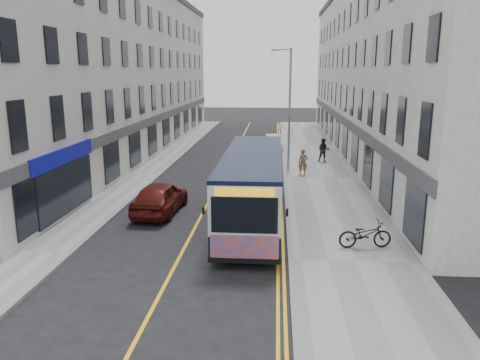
% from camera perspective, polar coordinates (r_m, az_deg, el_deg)
% --- Properties ---
extents(ground, '(140.00, 140.00, 0.00)m').
position_cam_1_polar(ground, '(18.27, -6.68, -8.01)').
color(ground, black).
rests_on(ground, ground).
extents(pavement_east, '(4.50, 64.00, 0.12)m').
position_cam_1_polar(pavement_east, '(29.57, 9.85, 0.25)').
color(pavement_east, gray).
rests_on(pavement_east, ground).
extents(pavement_west, '(2.00, 64.00, 0.12)m').
position_cam_1_polar(pavement_west, '(30.61, -11.61, 0.61)').
color(pavement_west, gray).
rests_on(pavement_west, ground).
extents(kerb_east, '(0.18, 64.00, 0.13)m').
position_cam_1_polar(kerb_east, '(29.43, 5.49, 0.33)').
color(kerb_east, slate).
rests_on(kerb_east, ground).
extents(kerb_west, '(0.18, 64.00, 0.13)m').
position_cam_1_polar(kerb_west, '(30.35, -9.79, 0.59)').
color(kerb_west, slate).
rests_on(kerb_west, ground).
extents(road_centre_line, '(0.12, 64.00, 0.01)m').
position_cam_1_polar(road_centre_line, '(29.64, -2.27, 0.35)').
color(road_centre_line, '#EDA915').
rests_on(road_centre_line, ground).
extents(road_dbl_yellow_inner, '(0.10, 64.00, 0.01)m').
position_cam_1_polar(road_dbl_yellow_inner, '(29.44, 4.61, 0.23)').
color(road_dbl_yellow_inner, '#EDA915').
rests_on(road_dbl_yellow_inner, ground).
extents(road_dbl_yellow_outer, '(0.10, 64.00, 0.01)m').
position_cam_1_polar(road_dbl_yellow_outer, '(29.44, 5.00, 0.22)').
color(road_dbl_yellow_outer, '#EDA915').
rests_on(road_dbl_yellow_outer, ground).
extents(terrace_east, '(6.00, 46.00, 13.00)m').
position_cam_1_polar(terrace_east, '(38.56, 16.98, 12.50)').
color(terrace_east, white).
rests_on(terrace_east, ground).
extents(terrace_west, '(6.00, 46.00, 13.00)m').
position_cam_1_polar(terrace_west, '(39.69, -14.12, 12.68)').
color(terrace_west, beige).
rests_on(terrace_west, ground).
extents(streetlamp, '(1.32, 0.18, 8.00)m').
position_cam_1_polar(streetlamp, '(30.79, 5.93, 9.02)').
color(streetlamp, gray).
rests_on(streetlamp, ground).
extents(city_bus, '(2.51, 10.73, 3.12)m').
position_cam_1_polar(city_bus, '(20.48, 1.57, -0.59)').
color(city_bus, black).
rests_on(city_bus, ground).
extents(bicycle, '(2.05, 0.96, 1.04)m').
position_cam_1_polar(bicycle, '(18.11, 15.00, -6.42)').
color(bicycle, black).
rests_on(bicycle, pavement_east).
extents(pedestrian_near, '(0.62, 0.43, 1.64)m').
position_cam_1_polar(pedestrian_near, '(29.84, 7.69, 2.17)').
color(pedestrian_near, brown).
rests_on(pedestrian_near, pavement_east).
extents(pedestrian_far, '(0.90, 0.73, 1.73)m').
position_cam_1_polar(pedestrian_far, '(34.35, 10.16, 3.60)').
color(pedestrian_far, black).
rests_on(pedestrian_far, pavement_east).
extents(car_white, '(1.62, 3.86, 1.24)m').
position_cam_1_polar(car_white, '(40.35, 4.12, 4.65)').
color(car_white, white).
rests_on(car_white, ground).
extents(car_maroon, '(2.09, 4.58, 1.52)m').
position_cam_1_polar(car_maroon, '(22.38, -9.71, -2.07)').
color(car_maroon, '#4F110D').
rests_on(car_maroon, ground).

